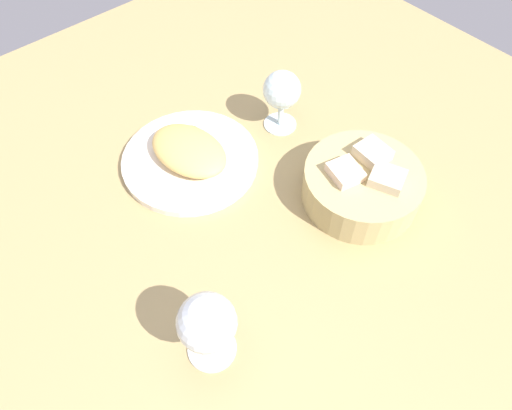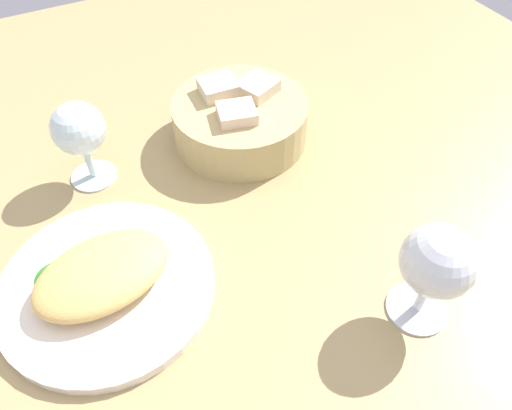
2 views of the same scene
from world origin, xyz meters
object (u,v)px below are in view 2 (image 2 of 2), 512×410
Objects in this scene: bread_basket at (240,119)px; plate at (107,286)px; wine_glass_near at (437,265)px; wine_glass_far at (79,132)px.

plate is at bearing -146.05° from bread_basket.
wine_glass_near reaches higher than plate.
wine_glass_far reaches higher than plate.
wine_glass_far is at bearing 125.21° from wine_glass_near.
wine_glass_far is at bearing 175.22° from bread_basket.
plate is 20.26cm from wine_glass_far.
bread_basket is 22.09cm from wine_glass_far.
wine_glass_far is (-25.90, 36.71, -0.61)cm from wine_glass_near.
wine_glass_near is at bearing -54.79° from wine_glass_far.
bread_basket is (24.99, 16.83, 2.74)cm from plate.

